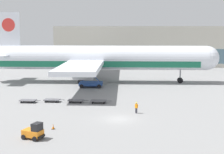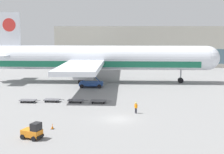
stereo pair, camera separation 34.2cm
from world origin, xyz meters
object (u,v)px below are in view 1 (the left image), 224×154
(airplane_main, at_px, (96,59))
(baggage_dolly_trail, at_px, (99,101))
(baggage_tug_foreground, at_px, (34,132))
(traffic_cone_near, at_px, (53,127))
(baggage_dolly_lead, at_px, (28,100))
(baggage_dolly_second, at_px, (52,100))
(ground_crew_far, at_px, (136,107))
(scissor_lift_loader, at_px, (91,78))
(baggage_dolly_third, at_px, (76,100))

(airplane_main, bearing_deg, baggage_dolly_trail, -83.45)
(airplane_main, relative_size, baggage_tug_foreground, 20.99)
(airplane_main, xyz_separation_m, traffic_cone_near, (-1.56, -36.62, -5.49))
(baggage_dolly_lead, xyz_separation_m, traffic_cone_near, (8.12, -14.52, -0.04))
(baggage_tug_foreground, bearing_deg, baggage_dolly_trail, 92.66)
(baggage_dolly_second, relative_size, ground_crew_far, 2.12)
(traffic_cone_near, bearing_deg, baggage_dolly_second, 104.62)
(scissor_lift_loader, distance_m, ground_crew_far, 23.88)
(baggage_dolly_lead, height_order, baggage_dolly_second, same)
(baggage_tug_foreground, bearing_deg, scissor_lift_loader, 105.81)
(baggage_dolly_second, distance_m, baggage_dolly_third, 4.37)
(baggage_dolly_third, xyz_separation_m, traffic_cone_near, (-0.40, -14.97, -0.04))
(ground_crew_far, bearing_deg, baggage_dolly_third, -174.12)
(baggage_dolly_second, height_order, baggage_dolly_third, same)
(baggage_tug_foreground, relative_size, ground_crew_far, 1.57)
(traffic_cone_near, bearing_deg, baggage_dolly_third, 88.48)
(traffic_cone_near, bearing_deg, baggage_dolly_trail, 73.28)
(airplane_main, xyz_separation_m, baggage_dolly_trail, (2.91, -21.74, -5.45))
(baggage_tug_foreground, xyz_separation_m, baggage_dolly_lead, (-6.76, 18.25, -0.49))
(scissor_lift_loader, distance_m, baggage_tug_foreground, 34.01)
(baggage_dolly_trail, height_order, ground_crew_far, ground_crew_far)
(baggage_dolly_trail, bearing_deg, scissor_lift_loader, 103.76)
(baggage_dolly_third, relative_size, ground_crew_far, 2.12)
(baggage_dolly_lead, xyz_separation_m, baggage_dolly_third, (8.52, 0.45, 0.00))
(scissor_lift_loader, distance_m, baggage_dolly_trail, 15.74)
(airplane_main, height_order, baggage_tug_foreground, airplane_main)
(baggage_dolly_second, relative_size, baggage_dolly_third, 1.00)
(scissor_lift_loader, xyz_separation_m, baggage_dolly_lead, (-9.28, -15.64, -1.78))
(baggage_dolly_third, relative_size, baggage_dolly_trail, 1.00)
(airplane_main, relative_size, baggage_dolly_trail, 15.61)
(baggage_dolly_lead, bearing_deg, baggage_dolly_third, 4.61)
(baggage_dolly_lead, height_order, traffic_cone_near, traffic_cone_near)
(baggage_tug_foreground, bearing_deg, ground_crew_far, 64.66)
(baggage_dolly_second, bearing_deg, ground_crew_far, -22.92)
(airplane_main, bearing_deg, scissor_lift_loader, -94.59)
(baggage_dolly_third, relative_size, traffic_cone_near, 5.19)
(scissor_lift_loader, relative_size, baggage_dolly_lead, 1.55)
(baggage_dolly_third, distance_m, baggage_dolly_trail, 4.07)
(airplane_main, distance_m, baggage_dolly_second, 22.78)
(baggage_dolly_trail, xyz_separation_m, traffic_cone_near, (-4.47, -14.87, -0.04))
(baggage_dolly_trail, xyz_separation_m, ground_crew_far, (6.49, -6.46, 0.65))
(airplane_main, height_order, baggage_dolly_lead, airplane_main)
(baggage_dolly_trail, distance_m, ground_crew_far, 9.18)
(baggage_dolly_second, bearing_deg, baggage_dolly_trail, -0.67)
(baggage_tug_foreground, height_order, traffic_cone_near, baggage_tug_foreground)
(baggage_tug_foreground, height_order, baggage_dolly_second, baggage_tug_foreground)
(baggage_dolly_lead, bearing_deg, baggage_tug_foreground, -68.13)
(ground_crew_far, bearing_deg, baggage_dolly_trail, 172.86)
(baggage_dolly_lead, relative_size, baggage_dolly_second, 1.00)
(baggage_dolly_second, xyz_separation_m, traffic_cone_near, (3.97, -15.20, -0.04))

